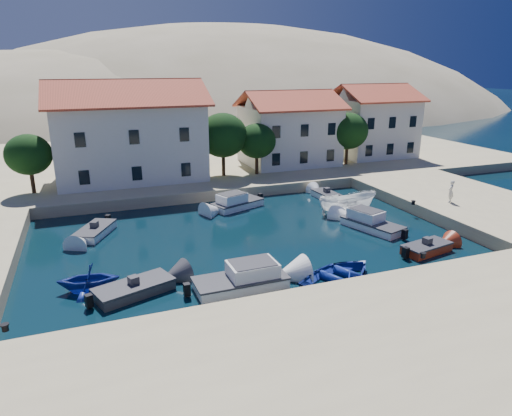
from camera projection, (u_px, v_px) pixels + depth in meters
The scene contains 21 objects.
ground at pixel (308, 302), 24.17m from camera, with size 400.00×400.00×0.00m, color black.
quay_south at pixel (375, 360), 18.66m from camera, with size 52.00×12.00×1.00m, color tan.
quay_east at pixel (467, 203), 39.83m from camera, with size 11.00×20.00×1.00m, color tan.
quay_north at pixel (188, 159), 58.63m from camera, with size 80.00×36.00×1.00m, color tan.
hills at pixel (190, 179), 148.52m from camera, with size 254.00×176.00×99.00m.
building_left at pixel (129, 129), 45.39m from camera, with size 14.70×9.45×9.70m.
building_mid at pixel (289, 127), 52.54m from camera, with size 10.50×8.40×8.30m.
building_right at pixel (373, 120), 57.38m from camera, with size 9.45×8.40×8.80m.
trees at pixel (237, 138), 46.97m from camera, with size 37.30×5.30×6.45m.
bollards at pixel (321, 249), 28.22m from camera, with size 29.36×9.56×0.30m.
motorboat_grey_sw at pixel (134, 289), 24.98m from camera, with size 4.63×3.18×1.25m.
cabin_cruiser_south at pixel (241, 280), 25.66m from camera, with size 5.28×2.31×1.60m.
rowboat_south at pixel (339, 282), 26.43m from camera, with size 3.84×5.38×1.11m, color navy.
motorboat_red_se at pixel (426, 248), 30.54m from camera, with size 3.75×2.21×1.25m.
cabin_cruiser_east at pixel (372, 223), 34.80m from camera, with size 3.36×5.26×1.60m.
boat_east at pixel (347, 214), 38.65m from camera, with size 1.93×5.12×1.98m, color white.
motorboat_white_ne at pixel (327, 195), 42.92m from camera, with size 1.76×3.45×1.25m.
rowboat_west at pixel (90, 290), 25.45m from camera, with size 2.86×3.32×1.75m, color navy.
motorboat_white_west at pixel (95, 231), 33.68m from camera, with size 3.37×4.33×1.25m.
cabin_cruiser_north at pixel (238, 203), 40.08m from camera, with size 5.01×3.51×1.60m.
pedestrian at pixel (451, 191), 38.08m from camera, with size 0.68×0.45×1.88m, color silver.
Camera 1 is at (-10.19, -19.21, 12.01)m, focal length 32.00 mm.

